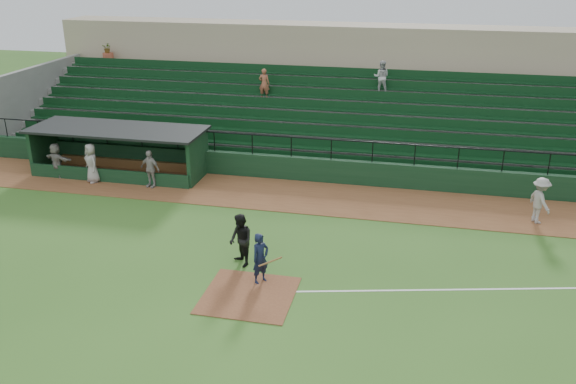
# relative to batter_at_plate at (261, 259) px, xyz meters

# --- Properties ---
(ground) EXTENTS (90.00, 90.00, 0.00)m
(ground) POSITION_rel_batter_at_plate_xyz_m (-0.17, 0.05, -0.92)
(ground) COLOR #315D1E
(ground) RESTS_ON ground
(warning_track) EXTENTS (40.00, 4.00, 0.03)m
(warning_track) POSITION_rel_batter_at_plate_xyz_m (-0.17, 8.05, -0.90)
(warning_track) COLOR brown
(warning_track) RESTS_ON ground
(home_plate_dirt) EXTENTS (3.00, 3.00, 0.03)m
(home_plate_dirt) POSITION_rel_batter_at_plate_xyz_m (-0.17, -0.95, -0.90)
(home_plate_dirt) COLOR brown
(home_plate_dirt) RESTS_ON ground
(foul_line) EXTENTS (17.49, 4.44, 0.01)m
(foul_line) POSITION_rel_batter_at_plate_xyz_m (7.83, 1.25, -0.91)
(foul_line) COLOR white
(foul_line) RESTS_ON ground
(stadium_structure) EXTENTS (38.00, 13.08, 6.40)m
(stadium_structure) POSITION_rel_batter_at_plate_xyz_m (-0.17, 16.51, 1.38)
(stadium_structure) COLOR black
(stadium_structure) RESTS_ON ground
(dugout) EXTENTS (8.90, 3.20, 2.42)m
(dugout) POSITION_rel_batter_at_plate_xyz_m (-9.92, 9.61, 0.41)
(dugout) COLOR black
(dugout) RESTS_ON ground
(batter_at_plate) EXTENTS (1.17, 0.80, 1.84)m
(batter_at_plate) POSITION_rel_batter_at_plate_xyz_m (0.00, 0.00, 0.00)
(batter_at_plate) COLOR black
(batter_at_plate) RESTS_ON ground
(umpire) EXTENTS (1.20, 1.21, 1.97)m
(umpire) POSITION_rel_batter_at_plate_xyz_m (-1.03, 1.08, 0.07)
(umpire) COLOR black
(umpire) RESTS_ON ground
(runner) EXTENTS (1.20, 1.47, 1.98)m
(runner) POSITION_rel_batter_at_plate_xyz_m (10.10, 7.36, 0.10)
(runner) COLOR #9D9892
(runner) RESTS_ON warning_track
(dugout_player_a) EXTENTS (1.16, 0.70, 1.84)m
(dugout_player_a) POSITION_rel_batter_at_plate_xyz_m (-7.57, 7.68, 0.03)
(dugout_player_a) COLOR #9F9995
(dugout_player_a) RESTS_ON warning_track
(dugout_player_b) EXTENTS (1.14, 1.09, 1.96)m
(dugout_player_b) POSITION_rel_batter_at_plate_xyz_m (-10.67, 7.69, 0.09)
(dugout_player_b) COLOR #A19C97
(dugout_player_b) RESTS_ON warning_track
(dugout_player_c) EXTENTS (1.72, 0.91, 1.77)m
(dugout_player_c) POSITION_rel_batter_at_plate_xyz_m (-12.75, 7.93, -0.00)
(dugout_player_c) COLOR gray
(dugout_player_c) RESTS_ON warning_track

